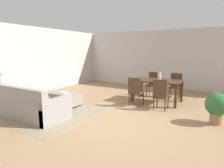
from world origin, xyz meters
name	(u,v)px	position (x,y,z in m)	size (l,w,h in m)	color
ground_plane	(117,119)	(0.00, 0.00, 0.00)	(10.80, 10.80, 0.00)	#9E7A56
wall_back	(171,59)	(0.00, 5.00, 1.35)	(9.00, 0.12, 2.70)	beige
wall_left	(23,61)	(-4.50, 0.50, 1.35)	(0.12, 11.00, 2.70)	beige
area_rug	(50,110)	(-2.07, -0.39, 0.00)	(3.00, 2.80, 0.01)	gray
couch	(29,106)	(-2.14, -1.03, 0.29)	(2.15, 0.94, 0.86)	gray
ottoman_table	(66,99)	(-2.00, 0.19, 0.24)	(0.90, 0.57, 0.42)	gray
side_table	(1,93)	(-3.52, -0.99, 0.46)	(0.40, 0.40, 0.58)	olive
dining_table	(157,83)	(0.31, 2.21, 0.67)	(1.60, 0.98, 0.76)	#422B1C
dining_chair_near_left	(135,90)	(-0.10, 1.33, 0.52)	(0.40, 0.40, 0.92)	#422B1C
dining_chair_near_right	(161,93)	(0.70, 1.37, 0.52)	(0.41, 0.41, 0.92)	#422B1C
dining_chair_far_left	(153,82)	(-0.13, 3.04, 0.52)	(0.42, 0.42, 0.92)	#422B1C
dining_chair_far_right	(176,84)	(0.73, 3.09, 0.52)	(0.42, 0.42, 0.92)	#422B1C
vase_centerpiece	(159,77)	(0.39, 2.17, 0.89)	(0.12, 0.12, 0.26)	silver
book_on_ottoman	(64,93)	(-2.02, 0.14, 0.44)	(0.26, 0.20, 0.03)	silver
potted_plant	(217,106)	(2.20, 0.93, 0.45)	(0.55, 0.55, 0.76)	#996B4C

